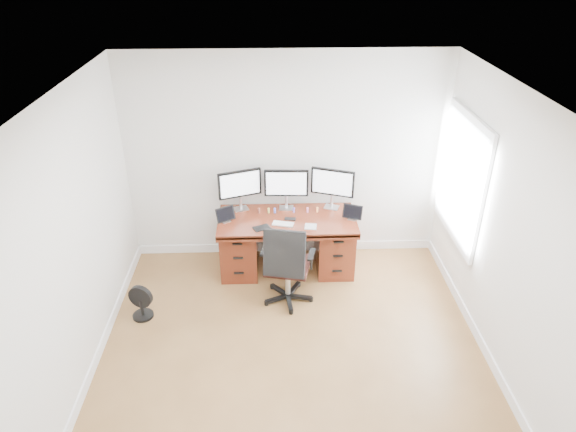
{
  "coord_description": "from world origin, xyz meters",
  "views": [
    {
      "loc": [
        -0.19,
        -3.72,
        3.84
      ],
      "look_at": [
        0.0,
        1.5,
        0.95
      ],
      "focal_mm": 32.0,
      "sensor_mm": 36.0,
      "label": 1
    }
  ],
  "objects_px": {
    "floor_fan": "(141,303)",
    "desk": "(287,241)",
    "office_chair": "(287,277)",
    "keyboard": "(283,224)",
    "monitor_center": "(286,184)"
  },
  "relations": [
    {
      "from": "floor_fan",
      "to": "keyboard",
      "type": "bearing_deg",
      "value": 40.96
    },
    {
      "from": "desk",
      "to": "monitor_center",
      "type": "xyz_separation_m",
      "value": [
        -0.0,
        0.24,
        0.68
      ]
    },
    {
      "from": "office_chair",
      "to": "monitor_center",
      "type": "distance_m",
      "value": 1.2
    },
    {
      "from": "desk",
      "to": "monitor_center",
      "type": "distance_m",
      "value": 0.72
    },
    {
      "from": "desk",
      "to": "office_chair",
      "type": "bearing_deg",
      "value": -92.01
    },
    {
      "from": "desk",
      "to": "floor_fan",
      "type": "xyz_separation_m",
      "value": [
        -1.68,
        -0.92,
        -0.21
      ]
    },
    {
      "from": "floor_fan",
      "to": "desk",
      "type": "bearing_deg",
      "value": 45.09
    },
    {
      "from": "office_chair",
      "to": "floor_fan",
      "type": "bearing_deg",
      "value": -160.18
    },
    {
      "from": "desk",
      "to": "monitor_center",
      "type": "height_order",
      "value": "monitor_center"
    },
    {
      "from": "desk",
      "to": "office_chair",
      "type": "distance_m",
      "value": 0.71
    },
    {
      "from": "monitor_center",
      "to": "keyboard",
      "type": "distance_m",
      "value": 0.53
    },
    {
      "from": "office_chair",
      "to": "keyboard",
      "type": "height_order",
      "value": "office_chair"
    },
    {
      "from": "monitor_center",
      "to": "desk",
      "type": "bearing_deg",
      "value": -87.19
    },
    {
      "from": "desk",
      "to": "keyboard",
      "type": "bearing_deg",
      "value": -107.27
    },
    {
      "from": "office_chair",
      "to": "monitor_center",
      "type": "relative_size",
      "value": 1.92
    }
  ]
}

